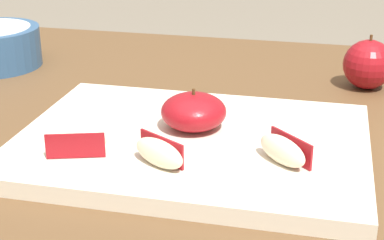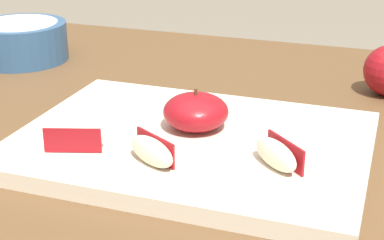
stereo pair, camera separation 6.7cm
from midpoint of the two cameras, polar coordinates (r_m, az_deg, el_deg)
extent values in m
cube|color=brown|center=(0.74, 2.55, -2.62)|extent=(1.11, 0.94, 0.03)
cube|color=brown|center=(1.43, -12.24, -7.26)|extent=(0.06, 0.06, 0.74)
cube|color=beige|center=(0.69, 2.81, -2.35)|extent=(0.39, 0.29, 0.02)
ellipsoid|color=maroon|center=(0.69, 3.14, 0.74)|extent=(0.08, 0.08, 0.04)
cylinder|color=#4C3319|center=(0.69, 3.18, 2.52)|extent=(0.00, 0.00, 0.01)
ellipsoid|color=beige|center=(0.62, 11.06, -3.29)|extent=(0.06, 0.06, 0.03)
cube|color=maroon|center=(0.62, 11.92, -3.07)|extent=(0.05, 0.04, 0.03)
ellipsoid|color=beige|center=(0.61, -0.99, -3.01)|extent=(0.07, 0.05, 0.03)
cube|color=maroon|center=(0.62, -0.15, -2.71)|extent=(0.05, 0.03, 0.03)
ellipsoid|color=beige|center=(0.65, -8.16, -1.56)|extent=(0.07, 0.04, 0.03)
cube|color=maroon|center=(0.64, -8.33, -1.99)|extent=(0.06, 0.02, 0.03)
cylinder|color=#2D517A|center=(1.05, -14.14, 7.18)|extent=(0.15, 0.15, 0.06)
cylinder|color=white|center=(1.05, -14.17, 7.50)|extent=(0.13, 0.13, 0.05)
camera|label=1|loc=(0.03, -87.14, 1.18)|focal=56.36mm
camera|label=2|loc=(0.03, 92.86, -1.18)|focal=56.36mm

